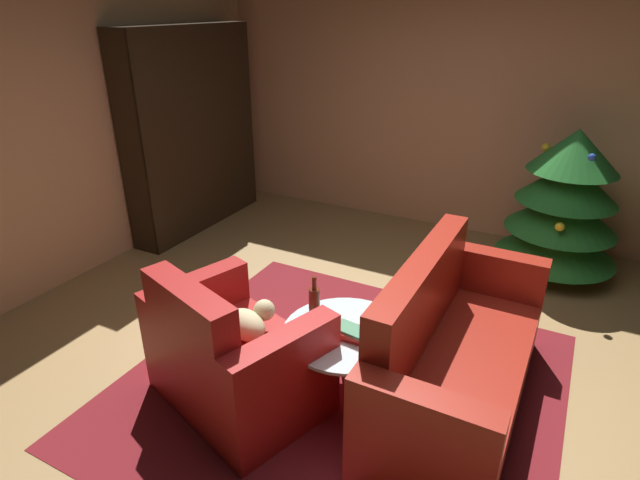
# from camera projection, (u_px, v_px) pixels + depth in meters

# --- Properties ---
(ground_plane) EXTENTS (6.63, 6.63, 0.00)m
(ground_plane) POSITION_uv_depth(u_px,v_px,m) (358.00, 370.00, 3.43)
(ground_plane) COLOR olive
(wall_back) EXTENTS (5.64, 0.06, 2.53)m
(wall_back) POSITION_uv_depth(u_px,v_px,m) (473.00, 110.00, 5.09)
(wall_back) COLOR tan
(wall_back) RESTS_ON ground
(wall_left) EXTENTS (0.06, 5.52, 2.53)m
(wall_left) POSITION_uv_depth(u_px,v_px,m) (41.00, 137.00, 4.07)
(wall_left) COLOR tan
(wall_left) RESTS_ON ground
(area_rug) EXTENTS (2.62, 2.55, 0.01)m
(area_rug) POSITION_uv_depth(u_px,v_px,m) (340.00, 385.00, 3.29)
(area_rug) COLOR maroon
(area_rug) RESTS_ON ground
(bookshelf_unit) EXTENTS (0.33, 1.69, 2.05)m
(bookshelf_unit) POSITION_uv_depth(u_px,v_px,m) (200.00, 130.00, 5.38)
(bookshelf_unit) COLOR black
(bookshelf_unit) RESTS_ON ground
(armchair_red) EXTENTS (1.18, 1.00, 0.90)m
(armchair_red) POSITION_uv_depth(u_px,v_px,m) (233.00, 358.00, 3.04)
(armchair_red) COLOR maroon
(armchair_red) RESTS_ON ground
(couch_red) EXTENTS (0.72, 1.73, 0.94)m
(couch_red) POSITION_uv_depth(u_px,v_px,m) (452.00, 360.00, 3.03)
(couch_red) COLOR maroon
(couch_red) RESTS_ON ground
(coffee_table) EXTENTS (0.76, 0.76, 0.48)m
(coffee_table) POSITION_uv_depth(u_px,v_px,m) (347.00, 337.00, 3.03)
(coffee_table) COLOR black
(coffee_table) RESTS_ON ground
(book_stack_on_table) EXTENTS (0.22, 0.15, 0.07)m
(book_stack_on_table) POSITION_uv_depth(u_px,v_px,m) (351.00, 332.00, 2.95)
(book_stack_on_table) COLOR red
(book_stack_on_table) RESTS_ON coffee_table
(bottle_on_table) EXTENTS (0.07, 0.07, 0.32)m
(bottle_on_table) POSITION_uv_depth(u_px,v_px,m) (314.00, 305.00, 3.04)
(bottle_on_table) COLOR #592213
(bottle_on_table) RESTS_ON coffee_table
(decorated_tree) EXTENTS (1.02, 1.02, 1.31)m
(decorated_tree) POSITION_uv_depth(u_px,v_px,m) (564.00, 204.00, 4.41)
(decorated_tree) COLOR brown
(decorated_tree) RESTS_ON ground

